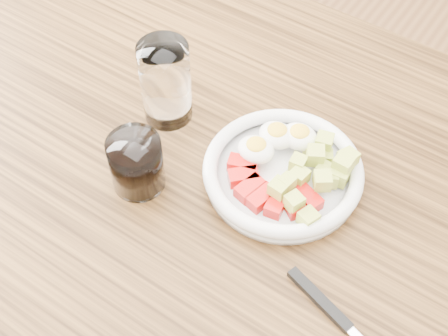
{
  "coord_description": "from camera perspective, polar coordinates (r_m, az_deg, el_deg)",
  "views": [
    {
      "loc": [
        0.29,
        -0.44,
        1.49
      ],
      "look_at": [
        -0.01,
        0.01,
        0.8
      ],
      "focal_mm": 50.0,
      "sensor_mm": 36.0,
      "label": 1
    }
  ],
  "objects": [
    {
      "name": "bowl",
      "position": [
        0.89,
        5.54,
        -0.15
      ],
      "size": [
        0.23,
        0.23,
        0.06
      ],
      "color": "white",
      "rests_on": "dining_table"
    },
    {
      "name": "fork",
      "position": [
        0.8,
        10.23,
        -13.2
      ],
      "size": [
        0.21,
        0.08,
        0.01
      ],
      "color": "black",
      "rests_on": "dining_table"
    },
    {
      "name": "dining_table",
      "position": [
        0.98,
        0.16,
        -5.36
      ],
      "size": [
        1.5,
        0.9,
        0.77
      ],
      "color": "brown",
      "rests_on": "ground"
    },
    {
      "name": "coffee_glass",
      "position": [
        0.87,
        -8.01,
        0.4
      ],
      "size": [
        0.08,
        0.08,
        0.09
      ],
      "color": "white",
      "rests_on": "dining_table"
    },
    {
      "name": "water_glass",
      "position": [
        0.94,
        -5.36,
        7.79
      ],
      "size": [
        0.08,
        0.08,
        0.14
      ],
      "primitive_type": "cylinder",
      "color": "white",
      "rests_on": "dining_table"
    }
  ]
}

